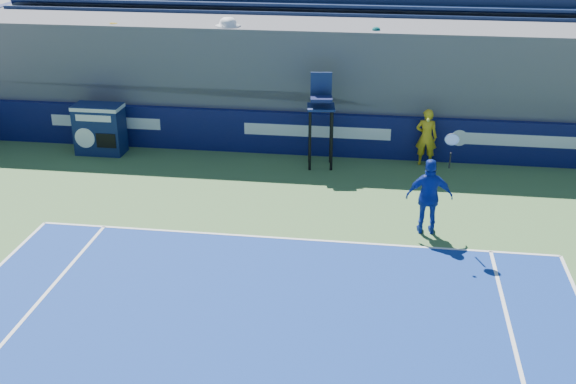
# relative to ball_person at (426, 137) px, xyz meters

# --- Properties ---
(ball_person) EXTENTS (0.59, 0.42, 1.54)m
(ball_person) POSITION_rel_ball_person_xyz_m (0.00, 0.00, 0.00)
(ball_person) COLOR gold
(ball_person) RESTS_ON apron
(back_hoarding) EXTENTS (20.40, 0.21, 1.20)m
(back_hoarding) POSITION_rel_ball_person_xyz_m (-2.92, 0.35, -0.18)
(back_hoarding) COLOR #0C1146
(back_hoarding) RESTS_ON ground
(match_clock) EXTENTS (1.33, 0.74, 1.40)m
(match_clock) POSITION_rel_ball_person_xyz_m (-8.86, -0.34, -0.04)
(match_clock) COLOR #0F1D4B
(match_clock) RESTS_ON ground
(umpire_chair) EXTENTS (0.78, 0.78, 2.48)m
(umpire_chair) POSITION_rel_ball_person_xyz_m (-2.75, -0.47, 0.75)
(umpire_chair) COLOR black
(umpire_chair) RESTS_ON ground
(tennis_player) EXTENTS (0.99, 0.45, 2.57)m
(tennis_player) POSITION_rel_ball_person_xyz_m (-0.08, -4.14, 0.07)
(tennis_player) COLOR #132C9B
(tennis_player) RESTS_ON apron
(stadium_seating) EXTENTS (21.00, 4.05, 4.40)m
(stadium_seating) POSITION_rel_ball_person_xyz_m (-2.94, 2.39, 1.05)
(stadium_seating) COLOR #59585E
(stadium_seating) RESTS_ON ground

